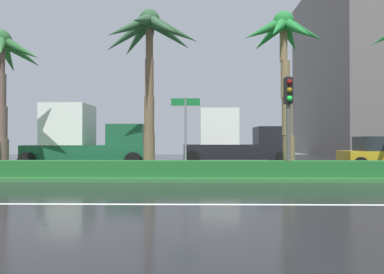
{
  "coord_description": "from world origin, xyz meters",
  "views": [
    {
      "loc": [
        1.93,
        -5.77,
        1.5
      ],
      "look_at": [
        1.69,
        10.28,
        1.68
      ],
      "focal_mm": 30.88,
      "sensor_mm": 36.0,
      "label": 1
    }
  ],
  "objects": [
    {
      "name": "box_truck_following",
      "position": [
        4.27,
        14.89,
        1.55
      ],
      "size": [
        6.4,
        2.64,
        3.46
      ],
      "color": "black",
      "rests_on": "ground_plane"
    },
    {
      "name": "palm_tree_centre",
      "position": [
        5.66,
        8.34,
        5.53
      ],
      "size": [
        3.72,
        3.36,
        6.89
      ],
      "color": "olive",
      "rests_on": "median_strip"
    },
    {
      "name": "palm_tree_mid_left",
      "position": [
        -6.6,
        8.39,
        4.91
      ],
      "size": [
        3.72,
        3.56,
        6.2
      ],
      "color": "brown",
      "rests_on": "median_strip"
    },
    {
      "name": "palm_tree_centre_left",
      "position": [
        -0.15,
        8.49,
        5.79
      ],
      "size": [
        4.34,
        4.43,
        7.06
      ],
      "color": "brown",
      "rests_on": "median_strip"
    },
    {
      "name": "median_strip",
      "position": [
        0.0,
        8.0,
        0.07
      ],
      "size": [
        85.5,
        4.0,
        0.15
      ],
      "primitive_type": "cube",
      "color": "#2D6B33",
      "rests_on": "ground_plane"
    },
    {
      "name": "box_truck_lead",
      "position": [
        -4.07,
        12.04,
        1.55
      ],
      "size": [
        6.4,
        2.64,
        3.46
      ],
      "color": "#195133",
      "rests_on": "ground_plane"
    },
    {
      "name": "near_lane_divider_stripe",
      "position": [
        0.0,
        2.0,
        0.0
      ],
      "size": [
        81.0,
        0.14,
        0.01
      ],
      "primitive_type": "cube",
      "color": "white",
      "rests_on": "ground_plane"
    },
    {
      "name": "ground_plane",
      "position": [
        0.0,
        9.0,
        -0.05
      ],
      "size": [
        90.0,
        42.0,
        0.1
      ],
      "primitive_type": "cube",
      "color": "black"
    },
    {
      "name": "median_hedge",
      "position": [
        0.0,
        6.6,
        0.45
      ],
      "size": [
        76.5,
        0.7,
        0.6
      ],
      "color": "#1E6028",
      "rests_on": "median_strip"
    },
    {
      "name": "traffic_signal_median_right",
      "position": [
        5.3,
        6.39,
        2.72
      ],
      "size": [
        0.28,
        0.43,
        3.74
      ],
      "color": "#4C4C47",
      "rests_on": "median_strip"
    },
    {
      "name": "car_in_traffic_leading",
      "position": [
        11.82,
        11.93,
        0.83
      ],
      "size": [
        4.3,
        2.02,
        1.72
      ],
      "color": "#B28C1E",
      "rests_on": "ground_plane"
    },
    {
      "name": "street_name_sign",
      "position": [
        1.5,
        6.74,
        2.08
      ],
      "size": [
        1.1,
        0.08,
        3.0
      ],
      "color": "slate",
      "rests_on": "median_strip"
    }
  ]
}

